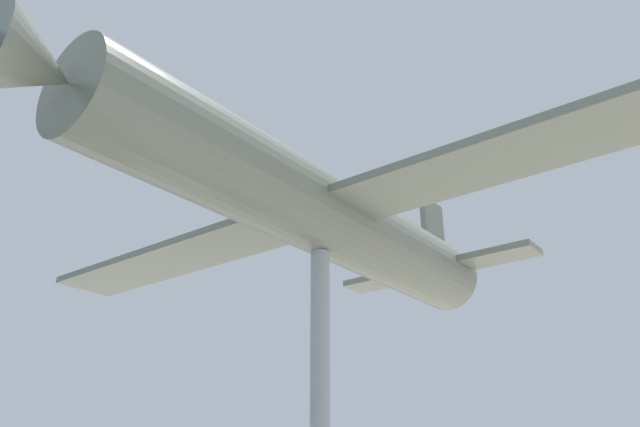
{
  "coord_description": "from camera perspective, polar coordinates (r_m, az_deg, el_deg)",
  "views": [
    {
      "loc": [
        -10.28,
        7.5,
        1.55
      ],
      "look_at": [
        0.0,
        0.0,
        7.12
      ],
      "focal_mm": 35.0,
      "sensor_mm": 36.0,
      "label": 1
    }
  ],
  "objects": [
    {
      "name": "suspended_airplane",
      "position": [
        13.7,
        -0.69,
        0.4
      ],
      "size": [
        18.09,
        14.1,
        3.16
      ],
      "rotation": [
        0.0,
        0.0,
        0.28
      ],
      "color": "slate",
      "rests_on": "support_pylon_central"
    },
    {
      "name": "support_pylon_central",
      "position": [
        12.82,
        0.0,
        -16.67
      ],
      "size": [
        0.41,
        0.41,
        6.21
      ],
      "color": "#999EA3",
      "rests_on": "ground_plane"
    }
  ]
}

